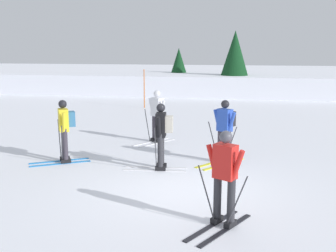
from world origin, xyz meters
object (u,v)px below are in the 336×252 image
skier_yellow (65,128)px  skier_white (157,115)px  skier_blue (225,128)px  conifer_far_right (179,65)px  skier_black (162,133)px  skier_red (225,176)px  trail_marker_pole (144,89)px  conifer_far_left (235,57)px

skier_yellow → skier_white: 3.37m
skier_blue → conifer_far_right: size_ratio=0.57×
skier_black → conifer_far_right: conifer_far_right is taller
skier_yellow → skier_white: bearing=53.8°
skier_white → skier_red: 6.44m
skier_white → skier_red: size_ratio=1.00×
skier_blue → trail_marker_pole: trail_marker_pole is taller
skier_black → conifer_far_right: bearing=96.8°
conifer_far_right → trail_marker_pole: bearing=-94.2°
trail_marker_pole → skier_yellow: bearing=-89.4°
skier_yellow → skier_black: same height
skier_yellow → conifer_far_left: conifer_far_left is taller
skier_red → skier_white: bearing=111.6°
trail_marker_pole → conifer_far_right: (0.60, 8.20, 0.81)m
skier_yellow → skier_white: (1.99, 2.72, -0.04)m
skier_red → trail_marker_pole: trail_marker_pole is taller
skier_red → conifer_far_right: (-3.87, 21.42, 0.87)m
trail_marker_pole → conifer_far_left: size_ratio=0.48×
skier_blue → conifer_far_right: conifer_far_right is taller
skier_red → conifer_far_left: size_ratio=0.42×
conifer_far_right → conifer_far_left: bearing=-28.3°
skier_black → conifer_far_right: (-2.20, 18.37, 0.83)m
skier_black → conifer_far_left: 16.44m
skier_blue → conifer_far_right: bearing=102.2°
skier_yellow → skier_red: size_ratio=1.00×
trail_marker_pole → conifer_far_right: conifer_far_right is taller
skier_white → skier_black: size_ratio=1.00×
skier_red → skier_blue: size_ratio=1.00×
skier_white → skier_blue: bearing=-41.6°
skier_blue → trail_marker_pole: 10.21m
skier_blue → conifer_far_left: 15.43m
skier_blue → skier_yellow: bearing=-170.5°
trail_marker_pole → skier_white: bearing=-73.9°
skier_blue → conifer_far_right: (-3.76, 17.44, 0.83)m
skier_black → trail_marker_pole: size_ratio=0.87×
skier_yellow → skier_black: (2.70, -0.22, 0.00)m
trail_marker_pole → conifer_far_right: size_ratio=0.66×
conifer_far_left → conifer_far_right: conifer_far_left is taller
conifer_far_right → skier_red: bearing=-79.8°
skier_red → conifer_far_right: size_ratio=0.57×
conifer_far_left → trail_marker_pole: bearing=-126.1°
skier_black → skier_red: bearing=-61.3°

